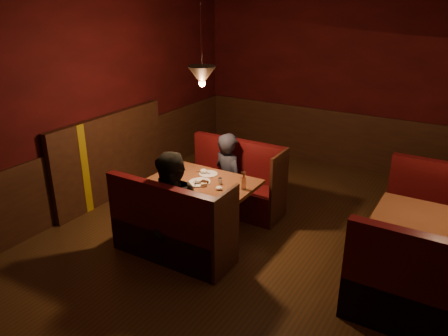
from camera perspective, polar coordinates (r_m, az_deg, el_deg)
The scene contains 9 objects.
room at distance 4.89m, azimuth 4.47°, elevation -0.96°, with size 6.02×7.02×2.92m.
main_table at distance 5.64m, azimuth -2.50°, elevation -3.16°, with size 1.35×0.82×0.94m.
main_bench_far at distance 6.33m, azimuth 1.45°, elevation -2.60°, with size 1.48×0.53×1.01m.
main_bench_near at distance 5.20m, azimuth -6.98°, elevation -8.59°, with size 1.48×0.53×1.01m.
second_table at distance 5.11m, azimuth 26.50°, elevation -8.33°, with size 1.37×0.87×0.77m.
second_bench_far at distance 5.94m, azimuth 27.26°, elevation -6.72°, with size 1.51×0.57×1.08m.
second_bench_near at distance 4.53m, azimuth 25.28°, elevation -15.61°, with size 1.51×0.57×1.08m.
diner_a at distance 6.13m, azimuth 0.60°, elevation 0.97°, with size 0.55×0.36×1.51m, color #21222B.
diner_b at distance 5.01m, azimuth -6.49°, elevation -3.28°, with size 0.80×0.62×1.65m, color black.
Camera 1 is at (1.70, -4.00, 2.95)m, focal length 35.00 mm.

